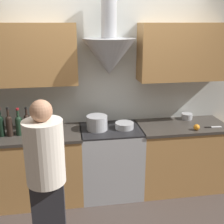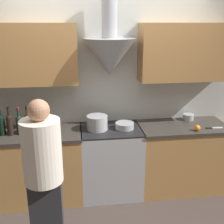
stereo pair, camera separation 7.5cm
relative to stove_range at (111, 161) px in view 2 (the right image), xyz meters
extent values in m
plane|color=#423833|center=(0.00, -0.35, -0.45)|extent=(12.00, 12.00, 0.00)
cube|color=silver|center=(0.00, 0.33, 0.85)|extent=(8.40, 0.06, 2.60)
cone|color=#A8AAAF|center=(0.00, 0.12, 1.31)|extent=(0.64, 0.64, 0.42)
cylinder|color=#A8AAAF|center=(0.00, 0.12, 1.81)|extent=(0.18, 0.18, 0.57)
cube|color=#B27F47|center=(-1.06, 0.15, 1.35)|extent=(1.36, 0.32, 0.70)
cube|color=#B27F47|center=(0.94, 0.15, 1.35)|extent=(1.12, 0.32, 0.70)
cube|color=#B27F47|center=(-1.06, 0.00, -0.02)|extent=(1.36, 0.60, 0.86)
cube|color=#38332D|center=(-1.06, 0.00, 0.42)|extent=(1.38, 0.62, 0.03)
cube|color=#B27F47|center=(0.94, 0.00, -0.02)|extent=(1.12, 0.60, 0.86)
cube|color=#38332D|center=(0.94, 0.00, 0.42)|extent=(1.14, 0.62, 0.03)
cube|color=#A8AAAF|center=(0.00, 0.00, -0.01)|extent=(0.76, 0.60, 0.87)
cube|color=black|center=(0.00, -0.30, -0.05)|extent=(0.53, 0.01, 0.39)
cube|color=black|center=(0.00, 0.00, 0.43)|extent=(0.76, 0.60, 0.02)
cube|color=#A8AAAF|center=(0.00, 0.27, 0.37)|extent=(0.76, 0.06, 0.10)
cylinder|color=black|center=(-1.28, -0.03, 0.55)|extent=(0.07, 0.07, 0.21)
sphere|color=black|center=(-1.28, -0.03, 0.65)|extent=(0.07, 0.07, 0.07)
cylinder|color=black|center=(-1.28, -0.03, 0.72)|extent=(0.03, 0.03, 0.10)
cylinder|color=black|center=(-1.19, -0.04, 0.55)|extent=(0.07, 0.07, 0.21)
sphere|color=black|center=(-1.19, -0.04, 0.65)|extent=(0.07, 0.07, 0.07)
cylinder|color=black|center=(-1.19, -0.04, 0.72)|extent=(0.03, 0.03, 0.10)
cylinder|color=black|center=(-1.19, -0.04, 0.78)|extent=(0.03, 0.03, 0.02)
cylinder|color=black|center=(-1.08, -0.03, 0.54)|extent=(0.08, 0.08, 0.19)
sphere|color=black|center=(-1.08, -0.03, 0.63)|extent=(0.08, 0.08, 0.08)
cylinder|color=black|center=(-1.08, -0.03, 0.70)|extent=(0.03, 0.03, 0.10)
cylinder|color=maroon|center=(-1.08, -0.03, 0.76)|extent=(0.03, 0.03, 0.02)
cylinder|color=black|center=(-0.99, -0.02, 0.55)|extent=(0.07, 0.07, 0.21)
sphere|color=black|center=(-0.99, -0.02, 0.66)|extent=(0.07, 0.07, 0.07)
cylinder|color=black|center=(-0.99, -0.02, 0.71)|extent=(0.03, 0.03, 0.08)
cylinder|color=black|center=(-0.99, -0.02, 0.77)|extent=(0.03, 0.03, 0.02)
cylinder|color=black|center=(-0.90, -0.03, 0.54)|extent=(0.08, 0.08, 0.20)
sphere|color=black|center=(-0.90, -0.03, 0.64)|extent=(0.07, 0.07, 0.07)
cylinder|color=black|center=(-0.90, -0.03, 0.70)|extent=(0.03, 0.03, 0.08)
cylinder|color=gold|center=(-0.90, -0.03, 0.75)|extent=(0.03, 0.03, 0.02)
cylinder|color=black|center=(-0.81, -0.02, 0.53)|extent=(0.08, 0.08, 0.18)
sphere|color=black|center=(-0.81, -0.02, 0.62)|extent=(0.07, 0.07, 0.07)
cylinder|color=black|center=(-0.81, -0.02, 0.69)|extent=(0.03, 0.03, 0.10)
cylinder|color=black|center=(-0.81, -0.02, 0.76)|extent=(0.03, 0.03, 0.02)
cylinder|color=#A8AAAF|center=(-0.17, 0.00, 0.53)|extent=(0.26, 0.26, 0.18)
cylinder|color=#A8AAAF|center=(0.17, -0.01, 0.48)|extent=(0.23, 0.23, 0.07)
sphere|color=orange|center=(1.03, -0.21, 0.48)|extent=(0.07, 0.07, 0.07)
cylinder|color=#A8AAAF|center=(1.08, 0.19, 0.48)|extent=(0.15, 0.15, 0.08)
cube|color=silver|center=(1.32, -0.16, 0.45)|extent=(0.14, 0.04, 0.01)
cube|color=black|center=(1.21, -0.16, 0.45)|extent=(0.08, 0.02, 0.01)
cube|color=#28282D|center=(-0.72, -1.03, -0.03)|extent=(0.28, 0.18, 0.84)
cylinder|color=silver|center=(-0.72, -1.03, 0.67)|extent=(0.33, 0.33, 0.56)
sphere|color=#AD7A5B|center=(-0.72, -1.03, 1.03)|extent=(0.18, 0.18, 0.18)
camera|label=1|loc=(-0.50, -3.22, 1.71)|focal=45.00mm
camera|label=2|loc=(-0.42, -3.23, 1.71)|focal=45.00mm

